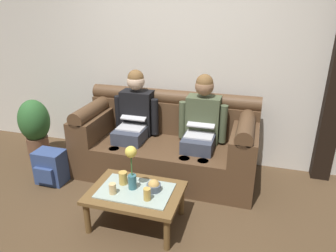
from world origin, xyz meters
name	(u,v)px	position (x,y,z in m)	size (l,w,h in m)	color
ground_plane	(130,233)	(0.00, 0.00, 0.00)	(14.00, 14.00, 0.00)	#4C3823
back_wall_patterned	(179,46)	(0.00, 1.70, 1.45)	(6.00, 0.12, 2.90)	silver
couch	(167,144)	(0.00, 1.17, 0.37)	(2.08, 0.88, 0.96)	#513823
person_left	(134,118)	(-0.41, 1.17, 0.66)	(0.56, 0.67, 1.22)	#383D4C
person_right	(201,125)	(0.41, 1.17, 0.66)	(0.56, 0.67, 1.22)	#383D4C
coffee_table	(136,195)	(0.00, 0.16, 0.31)	(0.85, 0.60, 0.36)	brown
flower_vase	(131,164)	(-0.03, 0.18, 0.61)	(0.11, 0.11, 0.43)	#336672
snack_bowl	(154,186)	(0.16, 0.21, 0.41)	(0.13, 0.13, 0.11)	#4C5666
cup_near_left	(113,189)	(-0.17, 0.06, 0.41)	(0.06, 0.06, 0.10)	#DBB77A
cup_near_right	(123,178)	(-0.15, 0.23, 0.42)	(0.08, 0.08, 0.12)	gold
cup_far_center	(147,194)	(0.15, 0.05, 0.42)	(0.06, 0.06, 0.11)	gold
backpack_left	(50,167)	(-1.21, 0.55, 0.19)	(0.33, 0.27, 0.39)	#33477A
potted_plant	(35,125)	(-1.80, 1.10, 0.43)	(0.40, 0.40, 0.78)	brown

